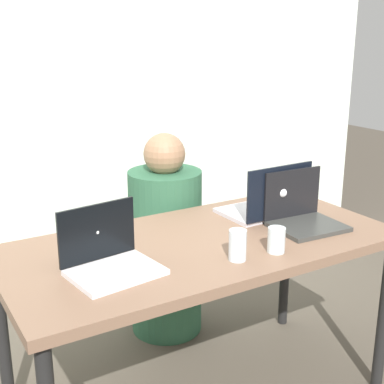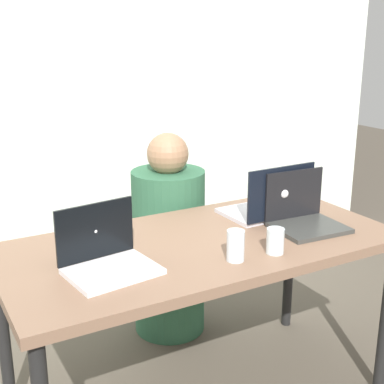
# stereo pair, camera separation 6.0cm
# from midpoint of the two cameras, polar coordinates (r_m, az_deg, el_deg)

# --- Properties ---
(back_wall) EXTENTS (4.50, 0.10, 2.52)m
(back_wall) POSITION_cam_midpoint_polar(r_m,az_deg,el_deg) (3.28, -13.02, 11.47)
(back_wall) COLOR silver
(back_wall) RESTS_ON ground
(desk) EXTENTS (1.56, 0.75, 0.75)m
(desk) POSITION_cam_midpoint_polar(r_m,az_deg,el_deg) (2.14, 0.22, -6.90)
(desk) COLOR #7E5D48
(desk) RESTS_ON ground
(person_at_center) EXTENTS (0.43, 0.43, 1.06)m
(person_at_center) POSITION_cam_midpoint_polar(r_m,az_deg,el_deg) (2.78, -3.44, -5.79)
(person_at_center) COLOR #2E5E41
(person_at_center) RESTS_ON ground
(laptop_back_right) EXTENTS (0.35, 0.29, 0.25)m
(laptop_back_right) POSITION_cam_midpoint_polar(r_m,az_deg,el_deg) (2.40, 7.26, -1.31)
(laptop_back_right) COLOR silver
(laptop_back_right) RESTS_ON desk
(laptop_front_right) EXTENTS (0.30, 0.27, 0.23)m
(laptop_front_right) POSITION_cam_midpoint_polar(r_m,az_deg,el_deg) (2.30, 10.93, -2.36)
(laptop_front_right) COLOR #383936
(laptop_front_right) RESTS_ON desk
(laptop_front_left) EXTENTS (0.32, 0.28, 0.22)m
(laptop_front_left) POSITION_cam_midpoint_polar(r_m,az_deg,el_deg) (1.86, -9.77, -6.94)
(laptop_front_left) COLOR silver
(laptop_front_left) RESTS_ON desk
(water_glass_right) EXTENTS (0.07, 0.07, 0.10)m
(water_glass_right) POSITION_cam_midpoint_polar(r_m,az_deg,el_deg) (2.01, 8.13, -5.26)
(water_glass_right) COLOR silver
(water_glass_right) RESTS_ON desk
(water_glass_center) EXTENTS (0.06, 0.06, 0.11)m
(water_glass_center) POSITION_cam_midpoint_polar(r_m,az_deg,el_deg) (1.93, 3.98, -5.89)
(water_glass_center) COLOR silver
(water_glass_center) RESTS_ON desk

